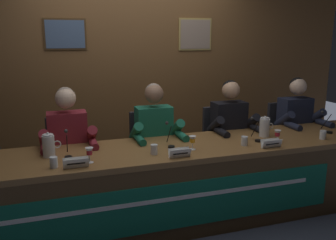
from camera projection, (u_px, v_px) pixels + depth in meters
ground_plane at (168, 220)px, 3.45m from camera, size 12.00×12.00×0.00m
wall_back_panelled at (133, 70)px, 4.41m from camera, size 5.74×0.14×2.60m
conference_table at (172, 174)px, 3.22m from camera, size 4.54×0.80×0.72m
chair_left at (69, 165)px, 3.63m from camera, size 0.44×0.45×0.92m
panelist_left at (69, 143)px, 3.38m from camera, size 0.51×0.48×1.24m
nameplate_left at (76, 163)px, 2.76m from camera, size 0.19×0.06×0.08m
juice_glass_left at (89, 152)px, 2.86m from camera, size 0.06×0.06×0.12m
water_cup_left at (54, 163)px, 2.76m from camera, size 0.06×0.06×0.08m
microphone_left at (67, 148)px, 3.00m from camera, size 0.06×0.17×0.22m
chair_center at (151, 156)px, 3.89m from camera, size 0.44×0.45×0.92m
panelist_center at (156, 136)px, 3.64m from camera, size 0.51×0.48×1.24m
nameplate_center at (179, 153)px, 2.99m from camera, size 0.18×0.06×0.08m
juice_glass_center at (193, 140)px, 3.19m from camera, size 0.06×0.06×0.12m
water_cup_center at (154, 150)px, 3.08m from camera, size 0.06×0.06×0.08m
microphone_center at (170, 139)px, 3.28m from camera, size 0.06×0.17×0.22m
chair_right at (223, 148)px, 4.14m from camera, size 0.44×0.45×0.92m
panelist_right at (232, 129)px, 3.90m from camera, size 0.51×0.48×1.24m
nameplate_right at (271, 143)px, 3.25m from camera, size 0.19×0.06×0.08m
juice_glass_right at (277, 134)px, 3.39m from camera, size 0.06×0.06×0.12m
water_cup_right at (244, 141)px, 3.32m from camera, size 0.06×0.06×0.08m
microphone_right at (256, 133)px, 3.47m from camera, size 0.06×0.17×0.22m
chair_far_right at (286, 142)px, 4.40m from camera, size 0.44×0.45×0.92m
panelist_far_right at (299, 123)px, 4.15m from camera, size 0.51×0.48×1.24m
water_cup_far_right at (323, 135)px, 3.53m from camera, size 0.06×0.06×0.08m
microphone_far_right at (327, 125)px, 3.77m from camera, size 0.06×0.17×0.22m
water_pitcher_left_side at (49, 146)px, 3.01m from camera, size 0.15×0.10×0.21m
water_pitcher_right_side at (265, 127)px, 3.61m from camera, size 0.15×0.10×0.21m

